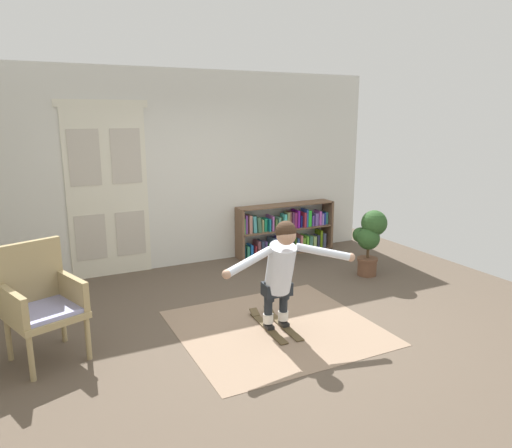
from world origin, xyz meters
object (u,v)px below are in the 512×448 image
object	(u,v)px
bookshelf	(285,231)
potted_plant	(370,237)
person_skier	(281,267)
wicker_chair	(41,299)
skis_pair	(274,324)

from	to	relation	value
bookshelf	potted_plant	world-z (taller)	potted_plant
bookshelf	person_skier	bearing A→B (deg)	-120.83
potted_plant	wicker_chair	bearing A→B (deg)	-173.78
bookshelf	potted_plant	distance (m)	1.63
bookshelf	wicker_chair	world-z (taller)	wicker_chair
skis_pair	bookshelf	bearing A→B (deg)	57.80
potted_plant	bookshelf	bearing A→B (deg)	106.72
person_skier	skis_pair	bearing A→B (deg)	86.72
bookshelf	person_skier	world-z (taller)	person_skier
person_skier	potted_plant	bearing A→B (deg)	26.60
bookshelf	skis_pair	xyz separation A→B (m)	(-1.51, -2.40, -0.35)
wicker_chair	skis_pair	distance (m)	2.36
bookshelf	wicker_chair	distance (m)	4.28
potted_plant	skis_pair	world-z (taller)	potted_plant
skis_pair	potted_plant	bearing A→B (deg)	23.21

